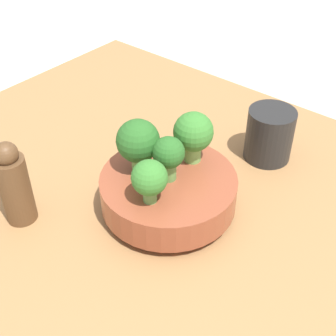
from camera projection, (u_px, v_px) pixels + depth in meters
The scene contains 9 objects.
ground_plane at pixel (180, 217), 0.84m from camera, with size 6.00×6.00×0.00m, color beige.
table at pixel (180, 208), 0.82m from camera, with size 1.12×0.82×0.05m.
bowl at pixel (168, 191), 0.77m from camera, with size 0.22×0.22×0.07m.
broccoli_floret_back at pixel (194, 134), 0.75m from camera, with size 0.07×0.07×0.09m.
broccoli_floret_left at pixel (138, 142), 0.73m from camera, with size 0.07×0.07×0.09m.
broccoli_floret_front at pixel (149, 179), 0.68m from camera, with size 0.05×0.05×0.07m.
broccoli_floret_center at pixel (168, 155), 0.72m from camera, with size 0.05×0.05×0.08m.
cup at pixel (269, 135), 0.87m from camera, with size 0.09×0.09×0.10m.
pepper_mill at pixel (14, 185), 0.73m from camera, with size 0.05×0.05×0.15m.
Camera 1 is at (0.36, -0.48, 0.59)m, focal length 50.00 mm.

